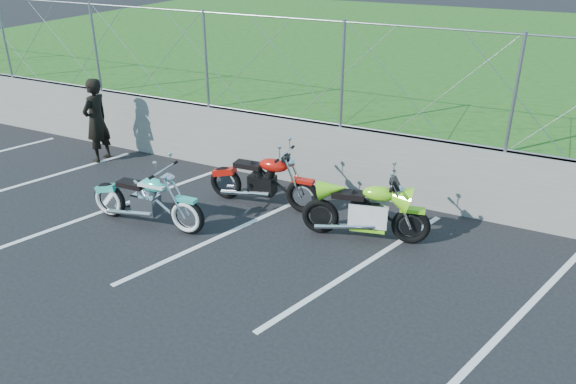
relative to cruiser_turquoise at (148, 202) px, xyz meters
The scene contains 9 objects.
ground 1.59m from the cruiser_turquoise, 23.65° to the right, with size 90.00×90.00×0.00m, color black.
retaining_wall 3.21m from the cruiser_turquoise, 64.25° to the left, with size 30.00×0.22×1.30m, color slate.
grass_field 12.97m from the cruiser_turquoise, 83.83° to the left, with size 30.00×20.00×1.30m, color #1D4E15.
chain_link_fence 3.70m from the cruiser_turquoise, 64.25° to the left, with size 28.00×0.03×2.00m.
parking_lines 2.66m from the cruiser_turquoise, ahead, with size 18.29×4.31×0.01m.
cruiser_turquoise is the anchor object (origin of this frame).
naked_orange 2.14m from the cruiser_turquoise, 47.68° to the left, with size 2.24×0.76×1.12m.
sportbike_green 3.77m from the cruiser_turquoise, 19.30° to the left, with size 2.12×0.76×1.11m.
person_standing 3.60m from the cruiser_turquoise, 146.45° to the left, with size 0.68×0.45×1.86m, color black.
Camera 1 is at (4.66, -6.13, 4.72)m, focal length 35.00 mm.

